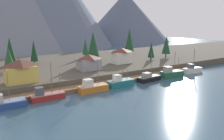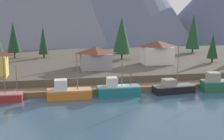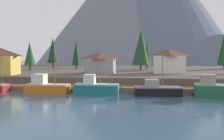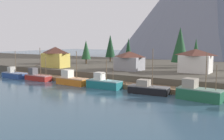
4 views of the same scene
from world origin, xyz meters
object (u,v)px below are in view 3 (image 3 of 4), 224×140
fishing_boat_green (217,89)px  fishing_boat_teal (96,88)px  conifer_back_right (141,47)px  conifer_centre (53,50)px  house_yellow (0,61)px  house_white (169,61)px  conifer_near_right (30,54)px  fishing_boat_black (157,90)px  house_grey (100,63)px  conifer_back_left (76,53)px  fishing_boat_orange (46,87)px  conifer_mid_left (147,53)px

fishing_boat_green → fishing_boat_teal: bearing=-174.4°
conifer_back_right → conifer_centre: size_ratio=1.16×
fishing_boat_green → house_yellow: 48.33m
house_white → conifer_near_right: (-40.83, 5.83, 1.89)m
fishing_boat_black → house_grey: bearing=124.6°
conifer_back_left → conifer_centre: 8.60m
house_yellow → house_grey: (23.53, 5.33, -0.55)m
fishing_boat_teal → conifer_near_right: (-25.56, 26.34, 6.37)m
house_yellow → fishing_boat_orange: bearing=-34.1°
conifer_near_right → house_white: bearing=-8.1°
conifer_back_left → conifer_centre: conifer_centre is taller
conifer_mid_left → fishing_boat_black: bearing=-88.4°
fishing_boat_orange → conifer_mid_left: bearing=66.2°
conifer_back_left → conifer_back_right: conifer_back_right is taller
conifer_back_right → fishing_boat_orange: bearing=-119.9°
conifer_mid_left → conifer_back_right: conifer_back_right is taller
fishing_boat_black → conifer_back_left: conifer_back_left is taller
house_yellow → conifer_mid_left: bearing=40.9°
house_yellow → conifer_near_right: conifer_near_right is taller
fishing_boat_orange → house_white: size_ratio=1.02×
fishing_boat_green → conifer_back_left: conifer_back_left is taller
conifer_centre → conifer_mid_left: bearing=4.9°
house_yellow → conifer_centre: (2.59, 27.88, 3.00)m
fishing_boat_green → conifer_mid_left: (-11.38, 41.94, 6.41)m
fishing_boat_black → fishing_boat_orange: bearing=175.4°
house_yellow → house_grey: size_ratio=1.13×
house_white → conifer_mid_left: (-5.29, 20.84, 2.13)m
conifer_back_left → house_yellow: bearing=-112.1°
fishing_boat_orange → conifer_back_left: bearing=98.6°
house_white → house_grey: 17.79m
fishing_boat_black → conifer_near_right: bearing=139.8°
fishing_boat_green → fishing_boat_orange: bearing=-173.7°
fishing_boat_teal → fishing_boat_black: (11.16, -0.27, -0.15)m
fishing_boat_orange → fishing_boat_teal: fishing_boat_orange is taller
fishing_boat_black → conifer_centre: conifer_centre is taller
fishing_boat_teal → house_white: 25.96m
conifer_centre → fishing_boat_green: bearing=-41.5°
house_grey → conifer_near_right: (-23.63, 10.37, 2.31)m
fishing_boat_green → house_yellow: size_ratio=1.04×
conifer_back_right → fishing_boat_black: bearing=-84.0°
fishing_boat_orange → conifer_back_right: size_ratio=0.67×
conifer_back_left → conifer_mid_left: bearing=7.8°
fishing_boat_orange → conifer_mid_left: conifer_mid_left is taller
conifer_mid_left → conifer_back_left: 24.55m
house_grey → conifer_centre: 30.98m
conifer_mid_left → house_grey: bearing=-115.1°
conifer_mid_left → conifer_centre: (-32.84, -2.83, 1.00)m
conifer_back_right → house_yellow: bearing=-149.6°
conifer_back_left → conifer_back_right: 23.68m
house_grey → conifer_back_left: bearing=119.4°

